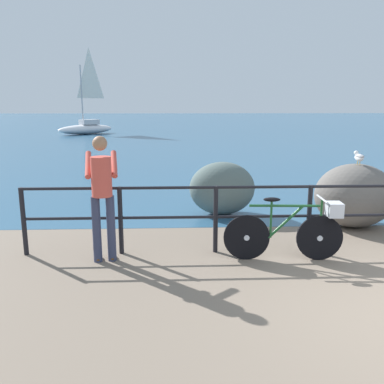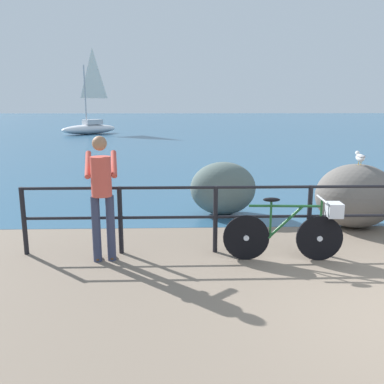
{
  "view_description": "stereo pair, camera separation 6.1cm",
  "coord_description": "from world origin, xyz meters",
  "px_view_note": "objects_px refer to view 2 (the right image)",
  "views": [
    {
      "loc": [
        -2.71,
        -3.8,
        2.2
      ],
      "look_at": [
        -2.46,
        2.41,
        0.85
      ],
      "focal_mm": 37.94,
      "sensor_mm": 36.0,
      "label": 1
    },
    {
      "loc": [
        -2.65,
        -3.8,
        2.2
      ],
      "look_at": [
        -2.46,
        2.41,
        0.85
      ],
      "focal_mm": 37.94,
      "sensor_mm": 36.0,
      "label": 2
    }
  ],
  "objects_px": {
    "breakwater_boulder_left": "(223,188)",
    "seagull": "(360,157)",
    "bicycle": "(294,229)",
    "breakwater_boulder_main": "(355,196)",
    "person_at_railing": "(102,193)",
    "sailboat": "(90,124)"
  },
  "relations": [
    {
      "from": "bicycle",
      "to": "breakwater_boulder_left",
      "type": "bearing_deg",
      "value": 109.81
    },
    {
      "from": "breakwater_boulder_main",
      "to": "sailboat",
      "type": "distance_m",
      "value": 25.4
    },
    {
      "from": "person_at_railing",
      "to": "bicycle",
      "type": "bearing_deg",
      "value": -100.8
    },
    {
      "from": "person_at_railing",
      "to": "breakwater_boulder_main",
      "type": "bearing_deg",
      "value": -79.71
    },
    {
      "from": "sailboat",
      "to": "person_at_railing",
      "type": "bearing_deg",
      "value": 59.94
    },
    {
      "from": "sailboat",
      "to": "breakwater_boulder_main",
      "type": "bearing_deg",
      "value": 70.09
    },
    {
      "from": "bicycle",
      "to": "breakwater_boulder_main",
      "type": "relative_size",
      "value": 1.19
    },
    {
      "from": "breakwater_boulder_left",
      "to": "seagull",
      "type": "height_order",
      "value": "seagull"
    },
    {
      "from": "person_at_railing",
      "to": "seagull",
      "type": "distance_m",
      "value": 4.48
    },
    {
      "from": "person_at_railing",
      "to": "sailboat",
      "type": "relative_size",
      "value": 0.29
    },
    {
      "from": "seagull",
      "to": "sailboat",
      "type": "relative_size",
      "value": 0.05
    },
    {
      "from": "breakwater_boulder_main",
      "to": "breakwater_boulder_left",
      "type": "distance_m",
      "value": 2.48
    },
    {
      "from": "seagull",
      "to": "sailboat",
      "type": "bearing_deg",
      "value": 20.69
    },
    {
      "from": "breakwater_boulder_main",
      "to": "sailboat",
      "type": "relative_size",
      "value": 0.23
    },
    {
      "from": "person_at_railing",
      "to": "breakwater_boulder_left",
      "type": "bearing_deg",
      "value": -47.92
    },
    {
      "from": "person_at_railing",
      "to": "breakwater_boulder_left",
      "type": "distance_m",
      "value": 3.15
    },
    {
      "from": "person_at_railing",
      "to": "seagull",
      "type": "height_order",
      "value": "person_at_railing"
    },
    {
      "from": "bicycle",
      "to": "breakwater_boulder_left",
      "type": "height_order",
      "value": "breakwater_boulder_left"
    },
    {
      "from": "breakwater_boulder_left",
      "to": "seagull",
      "type": "distance_m",
      "value": 2.61
    },
    {
      "from": "breakwater_boulder_main",
      "to": "breakwater_boulder_left",
      "type": "xyz_separation_m",
      "value": [
        -2.3,
        0.93,
        -0.04
      ]
    },
    {
      "from": "breakwater_boulder_main",
      "to": "seagull",
      "type": "height_order",
      "value": "seagull"
    },
    {
      "from": "breakwater_boulder_main",
      "to": "breakwater_boulder_left",
      "type": "height_order",
      "value": "breakwater_boulder_main"
    }
  ]
}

